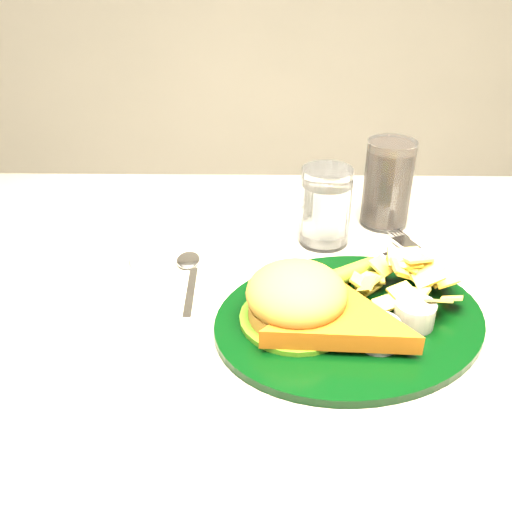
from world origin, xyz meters
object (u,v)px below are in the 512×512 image
(dinner_plate, at_px, (352,297))
(water_glass, at_px, (325,207))
(table, at_px, (270,484))
(cola_glass, at_px, (388,184))
(fork_napkin, at_px, (414,274))

(dinner_plate, height_order, water_glass, water_glass)
(dinner_plate, bearing_deg, water_glass, 71.82)
(table, bearing_deg, cola_glass, 49.09)
(table, height_order, fork_napkin, fork_napkin)
(water_glass, relative_size, fork_napkin, 0.63)
(table, bearing_deg, fork_napkin, 12.59)
(table, xyz_separation_m, dinner_plate, (0.09, -0.06, 0.41))
(dinner_plate, xyz_separation_m, fork_napkin, (0.10, 0.10, -0.03))
(dinner_plate, bearing_deg, cola_glass, 49.54)
(water_glass, height_order, cola_glass, cola_glass)
(cola_glass, bearing_deg, fork_napkin, -85.16)
(water_glass, relative_size, cola_glass, 0.86)
(cola_glass, bearing_deg, dinner_plate, -108.19)
(table, distance_m, dinner_plate, 0.43)
(table, relative_size, water_glass, 10.32)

